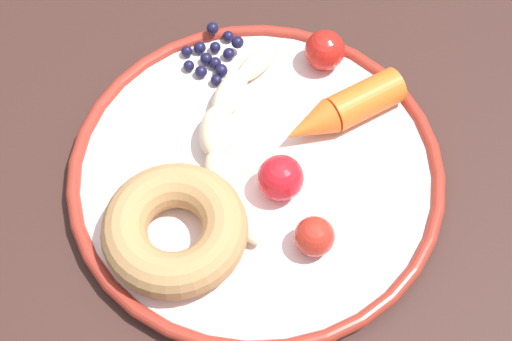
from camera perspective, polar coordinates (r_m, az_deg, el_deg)
The scene contains 9 objects.
dining_table at distance 0.72m, azimuth 4.22°, elevation -5.36°, with size 1.03×0.99×0.77m.
plate at distance 0.64m, azimuth 0.00°, elevation -0.13°, with size 0.32×0.32×0.02m.
banana at distance 0.65m, azimuth -2.04°, elevation 2.78°, with size 0.09×0.21×0.03m.
carrot_orange at distance 0.66m, azimuth 6.63°, elevation 4.55°, with size 0.12×0.07×0.03m.
donut at distance 0.60m, azimuth -6.15°, elevation -4.43°, with size 0.12×0.12×0.04m, color tan.
blueberry_pile at distance 0.70m, azimuth -3.27°, elevation 8.70°, with size 0.06×0.06×0.02m.
tomato_near at distance 0.61m, azimuth 1.86°, elevation -0.56°, with size 0.04×0.04×0.04m, color red.
tomato_mid at distance 0.60m, azimuth 4.42°, elevation -4.98°, with size 0.03×0.03×0.03m, color red.
tomato_far at distance 0.69m, azimuth 5.20°, elevation 9.02°, with size 0.04×0.04×0.04m, color red.
Camera 1 is at (0.10, 0.29, 1.33)m, focal length 53.06 mm.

